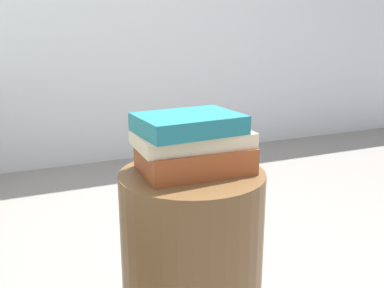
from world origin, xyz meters
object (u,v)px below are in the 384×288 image
at_px(side_table, 192,278).
at_px(book_teal, 188,123).
at_px(book_rust, 194,158).
at_px(book_cream, 192,138).

distance_m(side_table, book_teal, 0.40).
distance_m(book_rust, book_cream, 0.05).
distance_m(side_table, book_rust, 0.31).
bearing_deg(book_cream, side_table, -113.87).
bearing_deg(book_cream, book_teal, -152.82).
bearing_deg(book_rust, book_teal, -163.33).
height_order(side_table, book_teal, book_teal).
distance_m(side_table, book_cream, 0.36).
xyz_separation_m(book_cream, book_teal, (-0.01, -0.01, 0.04)).
bearing_deg(side_table, book_rust, 43.73).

